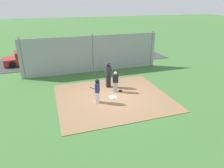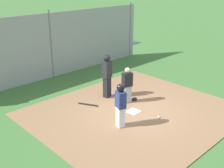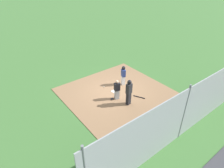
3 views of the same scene
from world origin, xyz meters
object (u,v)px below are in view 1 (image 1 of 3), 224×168
(home_plate, at_px, (113,97))
(umpire, at_px, (108,74))
(runner, at_px, (97,90))
(catcher_mask, at_px, (120,91))
(parked_car_red, at_px, (27,58))
(baseball, at_px, (122,102))
(catcher, at_px, (115,82))
(parked_car_silver, at_px, (104,51))
(baseball_bat, at_px, (94,89))

(home_plate, xyz_separation_m, umpire, (-0.22, -1.72, 0.97))
(home_plate, distance_m, runner, 1.48)
(umpire, bearing_deg, catcher_mask, 18.26)
(parked_car_red, bearing_deg, baseball, 109.02)
(home_plate, xyz_separation_m, parked_car_red, (5.78, -10.01, 0.57))
(parked_car_red, bearing_deg, catcher, 114.03)
(home_plate, bearing_deg, umpire, -97.35)
(runner, xyz_separation_m, parked_car_silver, (-3.51, -10.61, -0.29))
(catcher, xyz_separation_m, catcher_mask, (-0.34, 0.11, -0.69))
(umpire, relative_size, parked_car_red, 0.42)
(catcher, distance_m, baseball_bat, 1.74)
(runner, height_order, baseball_bat, runner)
(baseball_bat, bearing_deg, parked_car_red, -177.21)
(umpire, xyz_separation_m, baseball_bat, (1.11, 0.09, -0.95))
(baseball_bat, distance_m, baseball, 2.86)
(baseball, xyz_separation_m, parked_car_silver, (-2.08, -11.17, 0.55))
(runner, height_order, catcher_mask, runner)
(runner, height_order, baseball, runner)
(umpire, height_order, parked_car_red, umpire)
(catcher_mask, relative_size, baseball, 3.24)
(catcher_mask, bearing_deg, parked_car_red, -54.87)
(runner, height_order, parked_car_red, runner)
(baseball_bat, height_order, parked_car_red, parked_car_red)
(home_plate, distance_m, umpire, 1.99)
(baseball_bat, distance_m, parked_car_red, 9.72)
(umpire, height_order, baseball, umpire)
(umpire, bearing_deg, home_plate, -17.37)
(home_plate, distance_m, catcher_mask, 1.04)
(catcher, distance_m, parked_car_red, 11.14)
(baseball, bearing_deg, baseball_bat, -65.42)
(catcher, bearing_deg, baseball, 11.33)
(catcher_mask, xyz_separation_m, parked_car_silver, (-1.59, -9.53, 0.52))
(baseball_bat, relative_size, baseball, 11.43)
(umpire, bearing_deg, baseball, -8.32)
(baseball_bat, xyz_separation_m, parked_car_silver, (-3.27, -8.57, 0.55))
(home_plate, xyz_separation_m, baseball_bat, (0.89, -1.64, 0.02))
(runner, bearing_deg, catcher, 57.84)
(umpire, height_order, parked_car_silver, umpire)
(umpire, relative_size, parked_car_silver, 0.42)
(home_plate, height_order, parked_car_silver, parked_car_silver)
(parked_car_silver, bearing_deg, parked_car_red, 171.68)
(catcher_mask, xyz_separation_m, parked_car_red, (6.57, -9.34, 0.52))
(runner, xyz_separation_m, baseball, (-1.43, 0.56, -0.84))
(catcher_mask, distance_m, baseball, 1.71)
(umpire, xyz_separation_m, runner, (1.35, 2.13, -0.11))
(runner, distance_m, parked_car_red, 11.41)
(catcher, relative_size, baseball, 19.90)
(baseball_bat, height_order, parked_car_silver, parked_car_silver)
(baseball_bat, distance_m, parked_car_silver, 9.18)
(catcher, relative_size, baseball_bat, 1.74)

